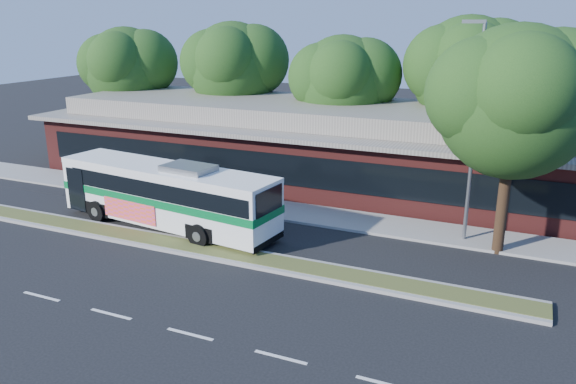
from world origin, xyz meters
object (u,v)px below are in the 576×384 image
object	(u,v)px
lamp_post	(474,128)
transit_bus	(167,191)
sidewalk_tree	(527,99)
sedan	(101,155)

from	to	relation	value
lamp_post	transit_bus	xyz separation A→B (m)	(-12.50, -3.61, -3.19)
transit_bus	sidewalk_tree	distance (m)	15.36
sedan	sidewalk_tree	world-z (taller)	sidewalk_tree
transit_bus	sidewalk_tree	world-z (taller)	sidewalk_tree
lamp_post	sedan	world-z (taller)	lamp_post
sedan	transit_bus	bearing A→B (deg)	-147.00
sidewalk_tree	transit_bus	bearing A→B (deg)	-168.01
lamp_post	sedan	size ratio (longest dim) A/B	1.79
transit_bus	sedan	world-z (taller)	transit_bus
lamp_post	transit_bus	world-z (taller)	lamp_post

